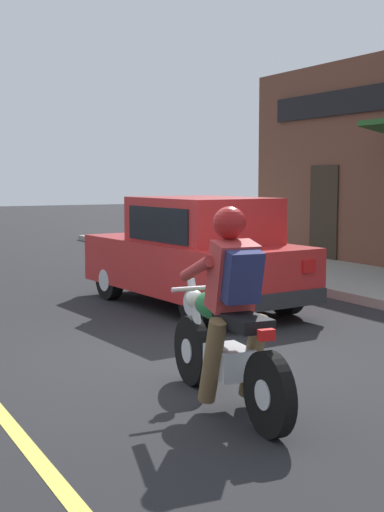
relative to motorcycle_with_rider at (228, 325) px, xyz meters
The scene contains 5 objects.
ground_plane 1.59m from the motorcycle_with_rider, 83.59° to the left, with size 80.00×80.00×0.00m, color black.
sidewalk_curb 7.00m from the motorcycle_with_rider, 39.38° to the left, with size 2.60×22.00×0.14m, color gray.
motorcycle_with_rider is the anchor object (origin of this frame).
car_hatchback 4.49m from the motorcycle_with_rider, 64.93° to the left, with size 1.96×3.91×1.57m.
traffic_cone 7.22m from the motorcycle_with_rider, 50.67° to the left, with size 0.36×0.36×0.60m.
Camera 1 is at (-3.03, -6.18, 1.84)m, focal length 50.00 mm.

